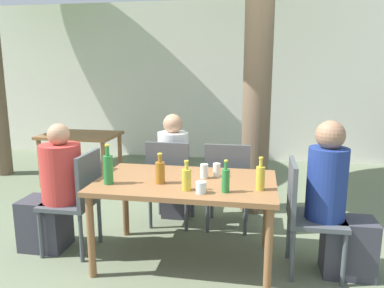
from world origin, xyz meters
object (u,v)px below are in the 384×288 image
(oil_cruet_1, at_px, (187,179))
(green_bottle_3, at_px, (226,180))
(oil_cruet_4, at_px, (260,177))
(drinking_glass_1, at_px, (201,187))
(dining_table_front, at_px, (186,189))
(patio_chair_0, at_px, (78,196))
(patio_chair_1, at_px, (305,210))
(green_bottle_2, at_px, (108,169))
(drinking_glass_0, at_px, (217,170))
(amber_bottle_0, at_px, (160,172))
(person_seated_1, at_px, (337,208))
(patio_chair_3, at_px, (228,181))
(drinking_glass_2, at_px, (204,171))
(patio_chair_2, at_px, (170,178))
(person_seated_0, at_px, (54,194))
(person_seated_2, at_px, (175,172))
(dining_table_back, at_px, (81,141))

(oil_cruet_1, distance_m, green_bottle_3, 0.30)
(oil_cruet_4, distance_m, drinking_glass_1, 0.47)
(dining_table_front, distance_m, patio_chair_0, 0.99)
(patio_chair_1, distance_m, green_bottle_2, 1.62)
(patio_chair_1, xyz_separation_m, drinking_glass_0, (-0.74, 0.16, 0.25))
(drinking_glass_0, bearing_deg, amber_bottle_0, -147.52)
(green_bottle_3, bearing_deg, person_seated_1, 15.93)
(patio_chair_3, bearing_deg, oil_cruet_1, 75.37)
(green_bottle_2, bearing_deg, patio_chair_0, 152.05)
(patio_chair_1, xyz_separation_m, drinking_glass_1, (-0.80, -0.30, 0.24))
(oil_cruet_4, xyz_separation_m, drinking_glass_2, (-0.47, 0.23, -0.04))
(patio_chair_0, bearing_deg, dining_table_front, 90.00)
(patio_chair_1, bearing_deg, patio_chair_0, 90.00)
(dining_table_front, relative_size, oil_cruet_1, 6.39)
(patio_chair_3, height_order, drinking_glass_2, patio_chair_3)
(patio_chair_2, height_order, person_seated_0, person_seated_0)
(green_bottle_2, bearing_deg, drinking_glass_0, 23.26)
(patio_chair_1, relative_size, green_bottle_2, 2.83)
(patio_chair_3, bearing_deg, amber_bottle_0, 58.66)
(person_seated_1, distance_m, green_bottle_3, 0.93)
(dining_table_front, distance_m, person_seated_1, 1.22)
(drinking_glass_2, bearing_deg, person_seated_2, 117.82)
(patio_chair_0, xyz_separation_m, green_bottle_2, (0.38, -0.20, 0.32))
(patio_chair_2, relative_size, green_bottle_3, 3.68)
(amber_bottle_0, xyz_separation_m, drinking_glass_1, (0.36, -0.18, -0.05))
(person_seated_0, relative_size, drinking_glass_0, 10.04)
(oil_cruet_1, bearing_deg, amber_bottle_0, 151.31)
(person_seated_1, xyz_separation_m, drinking_glass_0, (-0.97, 0.16, 0.22))
(person_seated_2, xyz_separation_m, green_bottle_3, (0.65, -1.17, 0.30))
(patio_chair_1, xyz_separation_m, person_seated_2, (-1.28, 0.93, -0.01))
(patio_chair_2, relative_size, oil_cruet_1, 3.94)
(dining_table_front, distance_m, patio_chair_1, 0.99)
(patio_chair_1, relative_size, person_seated_0, 0.79)
(dining_table_front, bearing_deg, green_bottle_3, -34.74)
(dining_table_front, distance_m, drinking_glass_1, 0.37)
(oil_cruet_1, bearing_deg, person_seated_0, 168.90)
(oil_cruet_1, xyz_separation_m, green_bottle_2, (-0.65, 0.05, 0.04))
(green_bottle_3, bearing_deg, amber_bottle_0, 166.57)
(person_seated_1, xyz_separation_m, drinking_glass_1, (-1.04, -0.30, 0.20))
(patio_chair_0, height_order, drinking_glass_0, patio_chair_0)
(dining_table_front, bearing_deg, dining_table_back, 134.57)
(dining_table_front, distance_m, patio_chair_2, 0.76)
(person_seated_2, bearing_deg, drinking_glass_2, 117.82)
(patio_chair_3, distance_m, green_bottle_2, 1.30)
(person_seated_2, relative_size, drinking_glass_1, 13.31)
(amber_bottle_0, distance_m, drinking_glass_2, 0.39)
(dining_table_back, height_order, person_seated_0, person_seated_0)
(patio_chair_0, bearing_deg, amber_bottle_0, 81.64)
(patio_chair_2, relative_size, drinking_glass_0, 7.89)
(oil_cruet_4, bearing_deg, dining_table_front, 166.64)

